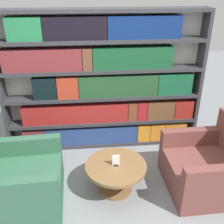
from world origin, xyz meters
TOP-DOWN VIEW (x-y plane):
  - ground_plane at (0.00, 0.00)m, footprint 14.00×14.00m
  - bookshelf at (0.00, 1.22)m, footprint 2.91×0.30m
  - armchair_left at (-1.09, 0.07)m, footprint 0.95×0.95m
  - armchair_right at (1.23, 0.07)m, footprint 0.92×0.93m
  - coffee_table at (0.07, 0.12)m, footprint 0.74×0.74m
  - table_sign at (0.07, 0.12)m, footprint 0.09×0.06m

SIDE VIEW (x-z plane):
  - ground_plane at x=0.00m, z-range 0.00..0.00m
  - coffee_table at x=0.07m, z-range 0.08..0.47m
  - armchair_left at x=-1.09m, z-range -0.15..0.73m
  - armchair_right at x=1.23m, z-range -0.15..0.73m
  - table_sign at x=0.07m, z-range 0.37..0.51m
  - bookshelf at x=0.00m, z-range -0.02..2.03m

